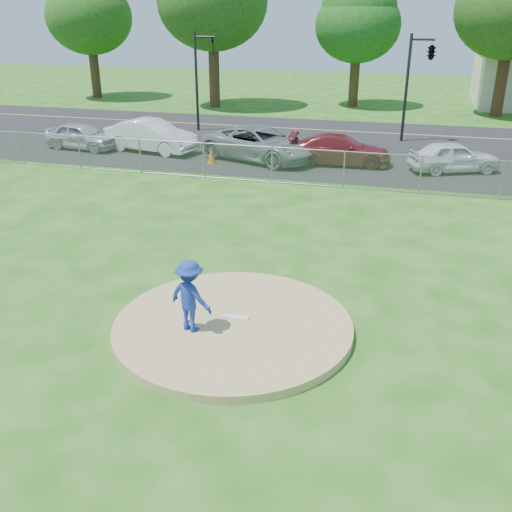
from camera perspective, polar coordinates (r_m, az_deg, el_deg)
The scene contains 17 objects.
ground at distance 22.01m, azimuth 5.44°, elevation 5.58°, with size 120.00×120.00×0.00m, color #1F5412.
pitchers_mound at distance 13.00m, azimuth -2.31°, elevation -7.03°, with size 5.40×5.40×0.20m, color tan.
pitching_rubber at distance 13.11m, azimuth -2.05°, elevation -6.15°, with size 0.60×0.15×0.04m, color white.
chain_link_fence at distance 23.70m, azimuth 6.36°, elevation 8.72°, with size 40.00×0.06×1.50m, color gray.
parking_lot at distance 28.20m, azimuth 7.78°, elevation 9.45°, with size 50.00×8.00×0.01m, color black.
street at distance 35.49m, azimuth 9.48°, elevation 12.19°, with size 60.00×7.00×0.01m, color black.
tree_far_left at distance 50.55m, azimuth -16.47°, elevation 22.91°, with size 6.72×6.72×10.74m.
tree_center at distance 44.91m, azimuth 10.21°, elevation 22.74°, with size 6.16×6.16×9.84m.
traffic_signal_left at distance 35.04m, azimuth -5.63°, elevation 17.81°, with size 1.28×0.20×5.60m.
traffic_signal_center at distance 32.76m, azimuth 16.92°, elevation 18.79°, with size 1.42×2.48×5.60m.
pitcher at distance 12.38m, azimuth -6.60°, elevation -4.00°, with size 1.05×0.61×1.63m, color #1C329A.
traffic_cone at distance 27.35m, azimuth -4.49°, elevation 9.95°, with size 0.37×0.37×0.73m, color orange.
parked_car_silver at distance 31.58m, azimuth -17.02°, elevation 11.41°, with size 1.60×3.97×1.35m, color #AAA9AE.
parked_car_white at distance 30.13m, azimuth -10.42°, elevation 11.73°, with size 1.69×4.85×1.60m, color white.
parked_car_gray at distance 27.88m, azimuth 0.39°, elevation 11.18°, with size 2.63×5.70×1.58m, color gray.
parked_car_darkred at distance 27.38m, azimuth 8.40°, elevation 10.48°, with size 1.92×4.73×1.37m, color maroon.
parked_car_pearl at distance 27.24m, azimuth 19.17°, elevation 9.36°, with size 1.59×3.96×1.35m, color silver.
Camera 1 is at (3.41, -10.69, 6.67)m, focal length 40.00 mm.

